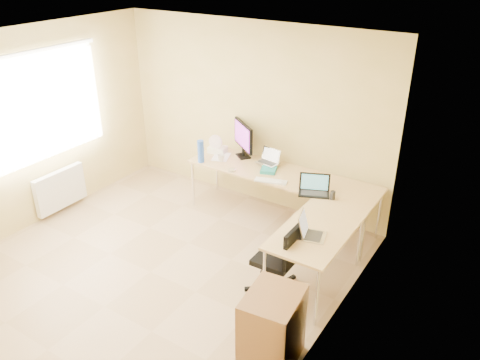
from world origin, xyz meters
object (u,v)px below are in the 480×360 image
Objects in this scene: mug at (221,158)px; water_bottle at (201,151)px; laptop_black at (314,185)px; desk_fan at (217,144)px; desk_main at (281,198)px; monitor at (243,140)px; laptop_center at (268,157)px; desk_return at (315,257)px; cabinet at (272,330)px; keyboard at (271,181)px; office_chair at (275,254)px; laptop_return at (313,228)px.

water_bottle is (-0.22, -0.17, 0.11)m from mug.
desk_fan is (-1.73, 0.41, 0.01)m from laptop_black.
water_bottle is at bearing -166.08° from desk_main.
laptop_center is at bearing 24.15° from monitor.
desk_return is 3.51× the size of laptop_black.
mug is 0.13× the size of cabinet.
desk_fan is (-0.40, -0.09, -0.13)m from monitor.
keyboard is 2.28m from cabinet.
office_chair is (-0.31, -0.36, 0.14)m from desk_return.
desk_main is at bearing 130.85° from laptop_black.
keyboard is at bearing -27.89° from desk_fan.
desk_main is 2.50m from cabinet.
keyboard is 0.92m from mug.
laptop_center is (-0.27, 0.10, 0.51)m from desk_main.
water_bottle reaches higher than desk_return.
desk_fan is 0.29× the size of office_chair.
laptop_return is at bearing -22.80° from water_bottle.
office_chair is (0.67, -1.07, -0.24)m from keyboard.
desk_main is 1.52m from office_chair.
cabinet is (1.86, -2.43, -0.63)m from monitor.
mug is at bearing -53.04° from desk_fan.
keyboard is at bearing 156.26° from laptop_black.
laptop_black is at bearing 92.97° from office_chair.
desk_main is at bearing 74.10° from keyboard.
mug reaches higher than desk_return.
mug is at bearing -151.61° from laptop_center.
laptop_return is 1.17m from cabinet.
monitor is 5.85× the size of mug.
laptop_center is at bearing 132.46° from laptop_black.
water_bottle is at bearing -93.37° from monitor.
office_chair is (1.57, -1.25, -0.28)m from mug.
laptop_black is at bearing 117.62° from desk_return.
keyboard is at bearing -45.31° from laptop_center.
desk_return is 0.50m from laptop_return.
laptop_center reaches higher than laptop_black.
desk_return is 1.74m from laptop_center.
monitor reaches higher than desk_main.
mug is (-1.88, 0.89, 0.41)m from desk_return.
desk_return is at bearing -25.38° from mug.
water_bottle is at bearing 132.37° from cabinet.
laptop_black reaches higher than keyboard.
laptop_center is at bearing 114.24° from cabinet.
desk_return is 2.12m from mug.
desk_fan is 3.29m from cabinet.
water_bottle is 3.03m from cabinet.
laptop_center is at bearing 138.55° from desk_return.
desk_fan reaches higher than desk_return.
laptop_black is 0.96m from laptop_return.
monitor is 1.43× the size of keyboard.
laptop_return is at bearing -35.23° from laptop_center.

